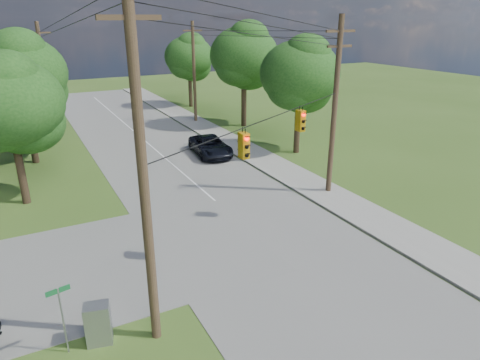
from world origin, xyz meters
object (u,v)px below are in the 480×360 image
pole_sw (142,165)px  pole_north_w (46,81)px  pole_ne (335,106)px  car_main_north (210,146)px  pole_north_e (194,72)px  control_cabinet (98,324)px

pole_sw → pole_north_w: pole_sw is taller
pole_ne → car_main_north: (-3.40, 10.53, -4.70)m
pole_north_e → car_main_north: pole_north_e is taller
pole_ne → control_cabinet: size_ratio=7.06×
car_main_north → control_cabinet: car_main_north is taller
pole_north_e → car_main_north: size_ratio=1.89×
pole_north_w → pole_sw: bearing=-89.2°
car_main_north → control_cabinet: (-11.88, -17.53, -0.02)m
pole_ne → control_cabinet: pole_ne is taller
pole_sw → control_cabinet: bearing=161.3°
pole_north_e → pole_north_w: size_ratio=1.00×
pole_ne → control_cabinet: bearing=-155.4°
control_cabinet → pole_north_e: bearing=75.7°
car_main_north → control_cabinet: 21.17m
car_main_north → pole_north_w: bearing=138.5°
pole_ne → pole_north_w: bearing=122.3°
pole_north_e → pole_north_w: bearing=180.0°
pole_sw → pole_ne: size_ratio=1.14×
pole_north_e → car_main_north: (-3.40, -11.47, -4.36)m
pole_north_w → car_main_north: (10.50, -11.47, -4.36)m
pole_sw → pole_north_e: pole_sw is taller
pole_sw → pole_north_w: (-0.40, 29.60, -1.10)m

